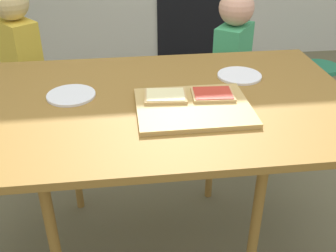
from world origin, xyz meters
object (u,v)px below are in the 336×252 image
object	(u,v)px
garden_hose_coil	(320,67)
cutting_board	(193,107)
plate_white_right	(239,76)
child_right	(232,68)
dining_table	(147,112)
pizza_slice_far_right	(213,94)
pizza_slice_far_left	(165,96)
plate_white_left	(71,95)
child_left	(23,67)

from	to	relation	value
garden_hose_coil	cutting_board	bearing A→B (deg)	-127.69
plate_white_right	child_right	size ratio (longest dim) A/B	0.18
dining_table	pizza_slice_far_right	bearing A→B (deg)	-6.54
pizza_slice_far_left	garden_hose_coil	bearing A→B (deg)	49.76
dining_table	cutting_board	bearing A→B (deg)	-29.98
pizza_slice_far_right	dining_table	bearing A→B (deg)	173.46
pizza_slice_far_left	dining_table	bearing A→B (deg)	164.32
pizza_slice_far_left	plate_white_left	xyz separation A→B (m)	(-0.35, 0.09, -0.02)
plate_white_left	dining_table	bearing A→B (deg)	-13.59
dining_table	plate_white_right	world-z (taller)	plate_white_right
child_left	plate_white_right	bearing A→B (deg)	-31.88
plate_white_left	plate_white_right	xyz separation A→B (m)	(0.68, 0.10, 0.00)
pizza_slice_far_right	garden_hose_coil	size ratio (longest dim) A/B	0.45
plate_white_left	garden_hose_coil	xyz separation A→B (m)	(2.05, 1.92, -0.77)
pizza_slice_far_left	child_right	size ratio (longest dim) A/B	0.16
cutting_board	plate_white_left	world-z (taller)	cutting_board
dining_table	plate_white_left	xyz separation A→B (m)	(-0.28, 0.07, 0.06)
dining_table	plate_white_left	world-z (taller)	plate_white_left
cutting_board	garden_hose_coil	bearing A→B (deg)	52.31
pizza_slice_far_left	pizza_slice_far_right	bearing A→B (deg)	-2.91
plate_white_right	child_right	xyz separation A→B (m)	(0.13, 0.55, -0.19)
pizza_slice_far_right	child_left	xyz separation A→B (m)	(-0.86, 0.83, -0.18)
pizza_slice_far_left	plate_white_right	bearing A→B (deg)	29.41
dining_table	pizza_slice_far_right	world-z (taller)	pizza_slice_far_right
dining_table	child_right	bearing A→B (deg)	53.71
plate_white_right	child_right	bearing A→B (deg)	76.88
pizza_slice_far_left	plate_white_right	size ratio (longest dim) A/B	0.89
child_left	child_right	xyz separation A→B (m)	(1.15, -0.08, -0.03)
plate_white_left	child_left	bearing A→B (deg)	114.57
pizza_slice_far_left	garden_hose_coil	size ratio (longest dim) A/B	0.46
dining_table	pizza_slice_far_left	bearing A→B (deg)	-15.68
pizza_slice_far_left	child_right	distance (m)	0.90
plate_white_left	child_right	xyz separation A→B (m)	(0.81, 0.65, -0.19)
plate_white_left	plate_white_right	size ratio (longest dim) A/B	1.00
child_left	garden_hose_coil	xyz separation A→B (m)	(2.38, 1.18, -0.60)
pizza_slice_far_left	garden_hose_coil	xyz separation A→B (m)	(1.70, 2.00, -0.78)
dining_table	plate_white_left	distance (m)	0.29
dining_table	child_left	distance (m)	1.02
cutting_board	pizza_slice_far_left	world-z (taller)	pizza_slice_far_left
pizza_slice_far_left	garden_hose_coil	world-z (taller)	pizza_slice_far_left
dining_table	pizza_slice_far_right	distance (m)	0.26
pizza_slice_far_right	child_right	bearing A→B (deg)	69.01
garden_hose_coil	pizza_slice_far_right	bearing A→B (deg)	-127.07
plate_white_right	plate_white_left	bearing A→B (deg)	-171.56
plate_white_right	garden_hose_coil	bearing A→B (deg)	53.13
cutting_board	plate_white_left	xyz separation A→B (m)	(-0.44, 0.16, -0.00)
child_left	dining_table	bearing A→B (deg)	-52.44
pizza_slice_far_right	plate_white_left	bearing A→B (deg)	169.63
cutting_board	garden_hose_coil	world-z (taller)	cutting_board
pizza_slice_far_right	pizza_slice_far_left	bearing A→B (deg)	177.09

